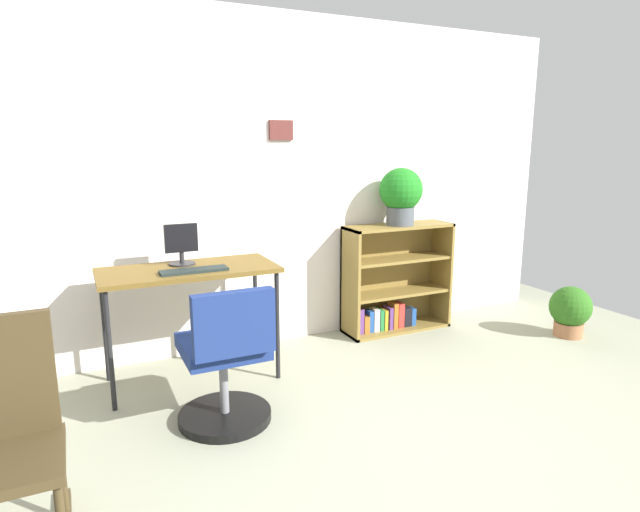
# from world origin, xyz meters

# --- Properties ---
(ground_plane) EXTENTS (6.24, 6.24, 0.00)m
(ground_plane) POSITION_xyz_m (0.00, 0.00, 0.00)
(ground_plane) COLOR gray
(wall_back) EXTENTS (5.20, 0.12, 2.47)m
(wall_back) POSITION_xyz_m (0.00, 2.15, 1.24)
(wall_back) COLOR silver
(wall_back) RESTS_ON ground_plane
(desk) EXTENTS (1.11, 0.52, 0.76)m
(desk) POSITION_xyz_m (-0.74, 1.67, 0.70)
(desk) COLOR brown
(desk) RESTS_ON ground_plane
(monitor) EXTENTS (0.21, 0.17, 0.27)m
(monitor) POSITION_xyz_m (-0.75, 1.78, 0.89)
(monitor) COLOR #262628
(monitor) RESTS_ON desk
(keyboard) EXTENTS (0.41, 0.12, 0.02)m
(keyboard) POSITION_xyz_m (-0.73, 1.55, 0.77)
(keyboard) COLOR #1D2726
(keyboard) RESTS_ON desk
(office_chair) EXTENTS (0.52, 0.55, 0.82)m
(office_chair) POSITION_xyz_m (-0.69, 0.99, 0.35)
(office_chair) COLOR black
(office_chair) RESTS_ON ground_plane
(rocking_chair) EXTENTS (0.42, 0.64, 0.91)m
(rocking_chair) POSITION_xyz_m (-1.69, 0.45, 0.46)
(rocking_chair) COLOR #3F321C
(rocking_chair) RESTS_ON ground_plane
(bookshelf_low) EXTENTS (0.91, 0.30, 0.89)m
(bookshelf_low) POSITION_xyz_m (1.00, 1.96, 0.40)
(bookshelf_low) COLOR olive
(bookshelf_low) RESTS_ON ground_plane
(potted_plant_on_shelf) EXTENTS (0.35, 0.35, 0.46)m
(potted_plant_on_shelf) POSITION_xyz_m (1.02, 1.90, 1.14)
(potted_plant_on_shelf) COLOR #474C51
(potted_plant_on_shelf) RESTS_ON bookshelf_low
(potted_plant_floor) EXTENTS (0.33, 0.33, 0.41)m
(potted_plant_floor) POSITION_xyz_m (2.20, 1.18, 0.22)
(potted_plant_floor) COLOR #9E6642
(potted_plant_floor) RESTS_ON ground_plane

